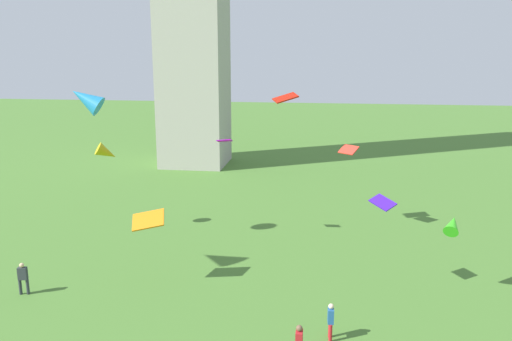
{
  "coord_description": "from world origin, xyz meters",
  "views": [
    {
      "loc": [
        5.66,
        -3.08,
        12.31
      ],
      "look_at": [
        2.95,
        16.55,
        7.69
      ],
      "focal_mm": 36.62,
      "sensor_mm": 36.0,
      "label": 1
    }
  ],
  "objects_px": {
    "kite_flying_1": "(453,224)",
    "kite_flying_2": "(285,98)",
    "person_2": "(331,319)",
    "kite_flying_5": "(107,153)",
    "kite_flying_7": "(225,141)",
    "person_1": "(23,277)",
    "kite_flying_4": "(383,202)",
    "kite_flying_3": "(86,99)",
    "kite_flying_6": "(348,150)",
    "kite_flying_8": "(148,220)"
  },
  "relations": [
    {
      "from": "kite_flying_1",
      "to": "kite_flying_2",
      "type": "xyz_separation_m",
      "value": [
        -9.13,
        7.83,
        5.51
      ]
    },
    {
      "from": "person_2",
      "to": "kite_flying_5",
      "type": "relative_size",
      "value": 0.93
    },
    {
      "from": "kite_flying_2",
      "to": "kite_flying_7",
      "type": "height_order",
      "value": "kite_flying_2"
    },
    {
      "from": "kite_flying_5",
      "to": "kite_flying_7",
      "type": "relative_size",
      "value": 1.93
    },
    {
      "from": "person_1",
      "to": "kite_flying_4",
      "type": "relative_size",
      "value": 1.22
    },
    {
      "from": "person_1",
      "to": "kite_flying_1",
      "type": "xyz_separation_m",
      "value": [
        21.58,
        3.13,
        2.76
      ]
    },
    {
      "from": "kite_flying_1",
      "to": "kite_flying_5",
      "type": "bearing_deg",
      "value": 3.44
    },
    {
      "from": "kite_flying_3",
      "to": "kite_flying_5",
      "type": "distance_m",
      "value": 4.85
    },
    {
      "from": "person_1",
      "to": "kite_flying_6",
      "type": "relative_size",
      "value": 1.19
    },
    {
      "from": "kite_flying_4",
      "to": "kite_flying_8",
      "type": "bearing_deg",
      "value": 48.38
    },
    {
      "from": "kite_flying_2",
      "to": "kite_flying_1",
      "type": "bearing_deg",
      "value": -62.84
    },
    {
      "from": "person_2",
      "to": "kite_flying_8",
      "type": "height_order",
      "value": "kite_flying_8"
    },
    {
      "from": "person_1",
      "to": "kite_flying_1",
      "type": "bearing_deg",
      "value": 179.04
    },
    {
      "from": "kite_flying_2",
      "to": "kite_flying_3",
      "type": "xyz_separation_m",
      "value": [
        -11.63,
        -4.16,
        0.17
      ]
    },
    {
      "from": "person_1",
      "to": "kite_flying_6",
      "type": "bearing_deg",
      "value": -153.42
    },
    {
      "from": "kite_flying_4",
      "to": "kite_flying_8",
      "type": "distance_m",
      "value": 12.07
    },
    {
      "from": "kite_flying_1",
      "to": "kite_flying_8",
      "type": "xyz_separation_m",
      "value": [
        -15.49,
        -1.13,
        -0.09
      ]
    },
    {
      "from": "person_1",
      "to": "kite_flying_4",
      "type": "height_order",
      "value": "kite_flying_4"
    },
    {
      "from": "person_2",
      "to": "kite_flying_4",
      "type": "height_order",
      "value": "kite_flying_4"
    },
    {
      "from": "person_1",
      "to": "kite_flying_8",
      "type": "relative_size",
      "value": 0.9
    },
    {
      "from": "kite_flying_2",
      "to": "kite_flying_5",
      "type": "relative_size",
      "value": 0.99
    },
    {
      "from": "person_1",
      "to": "kite_flying_5",
      "type": "bearing_deg",
      "value": -102.72
    },
    {
      "from": "kite_flying_1",
      "to": "kite_flying_3",
      "type": "bearing_deg",
      "value": 10.85
    },
    {
      "from": "kite_flying_3",
      "to": "person_1",
      "type": "bearing_deg",
      "value": -13.82
    },
    {
      "from": "kite_flying_3",
      "to": "kite_flying_5",
      "type": "bearing_deg",
      "value": 177.3
    },
    {
      "from": "person_1",
      "to": "kite_flying_2",
      "type": "height_order",
      "value": "kite_flying_2"
    },
    {
      "from": "kite_flying_8",
      "to": "person_2",
      "type": "bearing_deg",
      "value": -33.09
    },
    {
      "from": "kite_flying_7",
      "to": "kite_flying_8",
      "type": "height_order",
      "value": "kite_flying_7"
    },
    {
      "from": "kite_flying_3",
      "to": "kite_flying_4",
      "type": "height_order",
      "value": "kite_flying_3"
    },
    {
      "from": "kite_flying_1",
      "to": "kite_flying_5",
      "type": "distance_m",
      "value": 22.06
    },
    {
      "from": "kite_flying_2",
      "to": "kite_flying_3",
      "type": "distance_m",
      "value": 12.35
    },
    {
      "from": "kite_flying_5",
      "to": "kite_flying_6",
      "type": "bearing_deg",
      "value": -109.64
    },
    {
      "from": "kite_flying_1",
      "to": "kite_flying_2",
      "type": "distance_m",
      "value": 13.23
    },
    {
      "from": "kite_flying_3",
      "to": "kite_flying_1",
      "type": "bearing_deg",
      "value": 73.0
    },
    {
      "from": "kite_flying_1",
      "to": "kite_flying_4",
      "type": "distance_m",
      "value": 3.68
    },
    {
      "from": "kite_flying_4",
      "to": "kite_flying_5",
      "type": "distance_m",
      "value": 18.76
    },
    {
      "from": "kite_flying_2",
      "to": "kite_flying_6",
      "type": "xyz_separation_m",
      "value": [
        4.2,
        1.04,
        -3.5
      ]
    },
    {
      "from": "person_2",
      "to": "kite_flying_2",
      "type": "bearing_deg",
      "value": -169.57
    },
    {
      "from": "kite_flying_1",
      "to": "kite_flying_7",
      "type": "relative_size",
      "value": 1.56
    },
    {
      "from": "kite_flying_8",
      "to": "kite_flying_2",
      "type": "bearing_deg",
      "value": 45.32
    },
    {
      "from": "person_1",
      "to": "kite_flying_8",
      "type": "height_order",
      "value": "kite_flying_8"
    },
    {
      "from": "person_2",
      "to": "kite_flying_8",
      "type": "relative_size",
      "value": 0.89
    },
    {
      "from": "kite_flying_7",
      "to": "kite_flying_8",
      "type": "xyz_separation_m",
      "value": [
        -2.7,
        -7.01,
        -3.04
      ]
    },
    {
      "from": "kite_flying_1",
      "to": "kite_flying_3",
      "type": "xyz_separation_m",
      "value": [
        -20.76,
        3.67,
        5.68
      ]
    },
    {
      "from": "person_2",
      "to": "kite_flying_6",
      "type": "distance_m",
      "value": 15.0
    },
    {
      "from": "kite_flying_4",
      "to": "kite_flying_6",
      "type": "distance_m",
      "value": 9.24
    },
    {
      "from": "kite_flying_6",
      "to": "kite_flying_8",
      "type": "bearing_deg",
      "value": -95.85
    },
    {
      "from": "person_2",
      "to": "kite_flying_8",
      "type": "xyz_separation_m",
      "value": [
        -9.5,
        4.18,
        2.68
      ]
    },
    {
      "from": "kite_flying_6",
      "to": "kite_flying_8",
      "type": "distance_m",
      "value": 14.69
    },
    {
      "from": "kite_flying_7",
      "to": "kite_flying_5",
      "type": "bearing_deg",
      "value": 175.16
    }
  ]
}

